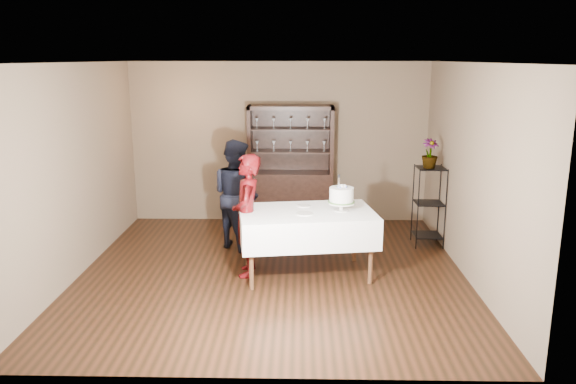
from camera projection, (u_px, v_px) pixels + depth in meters
name	position (u px, v px, depth m)	size (l,w,h in m)	color
floor	(272.00, 273.00, 7.38)	(5.00, 5.00, 0.00)	black
ceiling	(271.00, 62.00, 6.75)	(5.00, 5.00, 0.00)	silver
back_wall	(279.00, 143.00, 9.50)	(5.00, 0.02, 2.70)	brown
wall_left	(75.00, 171.00, 7.12)	(0.02, 5.00, 2.70)	brown
wall_right	(471.00, 173.00, 7.01)	(0.02, 5.00, 2.70)	brown
china_hutch	(291.00, 186.00, 9.41)	(1.40, 0.48, 2.00)	black
plant_etagere	(429.00, 203.00, 8.35)	(0.42, 0.42, 1.20)	black
cake_table	(307.00, 226.00, 7.18)	(1.84, 1.29, 0.85)	white
woman	(247.00, 215.00, 7.17)	(0.58, 0.38, 1.58)	#3D0508
man	(236.00, 194.00, 8.22)	(0.79, 0.61, 1.62)	black
cake	(341.00, 196.00, 7.12)	(0.35, 0.35, 0.48)	silver
plate_near	(305.00, 214.00, 6.99)	(0.21, 0.21, 0.01)	silver
plate_far	(304.00, 206.00, 7.37)	(0.17, 0.17, 0.01)	silver
potted_plant	(430.00, 154.00, 8.13)	(0.24, 0.24, 0.43)	#477437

